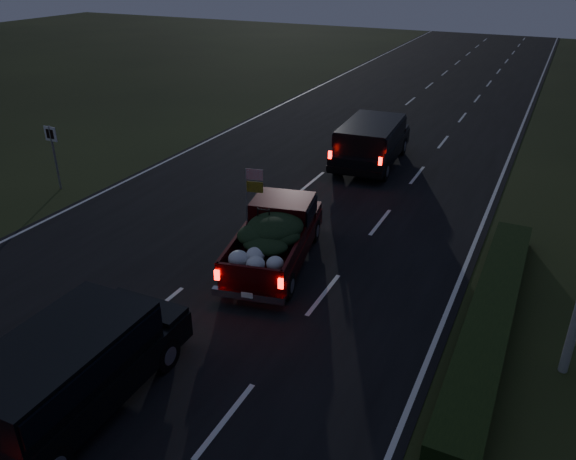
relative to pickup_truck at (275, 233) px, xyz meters
The scene contains 7 objects.
ground 4.02m from the pickup_truck, 114.41° to the right, with size 120.00×120.00×0.00m, color black.
road_asphalt 4.02m from the pickup_truck, 114.41° to the right, with size 14.00×120.00×0.02m, color black.
hedge_row 6.24m from the pickup_truck, ahead, with size 1.00×10.00×0.60m, color black.
route_sign 10.24m from the pickup_truck, behind, with size 0.55×0.08×2.50m.
pickup_truck is the anchor object (origin of this frame).
lead_suv 9.31m from the pickup_truck, 91.22° to the left, with size 2.60×5.51×1.54m.
rear_suv 7.17m from the pickup_truck, 97.12° to the right, with size 2.41×5.09×1.45m.
Camera 1 is at (8.30, -9.34, 8.25)m, focal length 35.00 mm.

